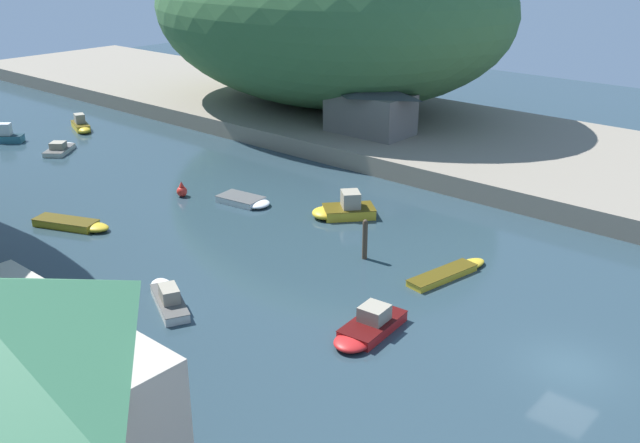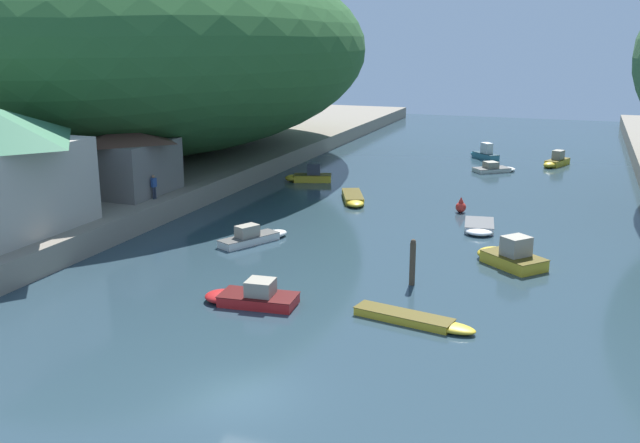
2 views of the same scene
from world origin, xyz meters
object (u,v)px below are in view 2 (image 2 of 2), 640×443
at_px(boat_moored_right, 509,256).
at_px(boat_cabin_cruiser, 495,169).
at_px(boat_near_quay, 308,176).
at_px(boat_far_right_bank, 484,154).
at_px(boat_white_cruiser, 250,296).
at_px(person_on_quay, 154,185).
at_px(boat_far_upstream, 418,320).
at_px(boat_small_dinghy, 479,227).
at_px(boat_mid_channel, 556,161).
at_px(boathouse_shed, 122,159).
at_px(boat_navy_launch, 255,237).
at_px(boat_red_skiff, 353,199).
at_px(channel_buoy_near, 461,206).

xyz_separation_m(boat_moored_right, boat_cabin_cruiser, (-4.18, 28.56, -0.23)).
height_order(boat_near_quay, boat_far_right_bank, boat_far_right_bank).
height_order(boat_white_cruiser, person_on_quay, person_on_quay).
height_order(boat_white_cruiser, boat_cabin_cruiser, boat_white_cruiser).
xyz_separation_m(boat_moored_right, boat_far_upstream, (-2.94, -10.16, -0.34)).
bearing_deg(boat_far_upstream, boat_moored_right, 174.62).
bearing_deg(boat_far_upstream, boat_small_dinghy, -170.44).
xyz_separation_m(boat_far_right_bank, boat_mid_channel, (7.25, -1.71, -0.07)).
bearing_deg(boathouse_shed, boat_white_cruiser, -39.04).
relative_size(boat_near_quay, boat_white_cruiser, 0.92).
relative_size(boat_navy_launch, boat_red_skiff, 0.92).
distance_m(boat_small_dinghy, boat_far_right_bank, 28.92).
height_order(boat_white_cruiser, boat_small_dinghy, boat_white_cruiser).
bearing_deg(boat_cabin_cruiser, boat_moored_right, -29.75).
bearing_deg(channel_buoy_near, boat_red_skiff, 176.37).
bearing_deg(boat_cabin_cruiser, boathouse_shed, -80.12).
height_order(boat_small_dinghy, boat_far_upstream, boat_small_dinghy).
height_order(boat_moored_right, boat_small_dinghy, boat_moored_right).
bearing_deg(person_on_quay, boathouse_shed, 78.55).
height_order(boathouse_shed, channel_buoy_near, boathouse_shed).
bearing_deg(boat_mid_channel, channel_buoy_near, 96.68).
bearing_deg(boat_red_skiff, boat_far_upstream, 91.84).
bearing_deg(boathouse_shed, boat_near_quay, 61.46).
xyz_separation_m(boat_cabin_cruiser, boat_far_right_bank, (-2.01, 6.89, 0.22)).
bearing_deg(boat_white_cruiser, boat_cabin_cruiser, -15.21).
relative_size(boat_white_cruiser, boat_navy_launch, 0.94).
height_order(boat_small_dinghy, boat_cabin_cruiser, boat_cabin_cruiser).
bearing_deg(boat_navy_launch, channel_buoy_near, 74.78).
bearing_deg(channel_buoy_near, boat_small_dinghy, -66.73).
bearing_deg(boat_red_skiff, boat_mid_channel, -145.33).
xyz_separation_m(boat_small_dinghy, channel_buoy_near, (-1.99, 4.62, 0.22)).
xyz_separation_m(boat_near_quay, boat_small_dinghy, (16.52, -11.34, -0.26)).
height_order(boat_moored_right, boat_red_skiff, boat_moored_right).
height_order(boat_white_cruiser, boat_far_right_bank, boat_far_right_bank).
height_order(boat_moored_right, boat_navy_launch, boat_moored_right).
distance_m(boat_navy_launch, boat_red_skiff, 13.00).
relative_size(boathouse_shed, channel_buoy_near, 5.98).
bearing_deg(boat_cabin_cruiser, channel_buoy_near, -39.40).
relative_size(boat_near_quay, boat_far_upstream, 0.74).
relative_size(boat_small_dinghy, boat_far_upstream, 0.72).
bearing_deg(channel_buoy_near, boat_moored_right, -68.08).
xyz_separation_m(boat_red_skiff, person_on_quay, (-11.19, -10.27, 2.27)).
xyz_separation_m(boat_red_skiff, channel_buoy_near, (8.39, -0.53, 0.20)).
xyz_separation_m(boat_near_quay, channel_buoy_near, (14.53, -6.72, -0.04)).
relative_size(boathouse_shed, person_on_quay, 4.07).
distance_m(boathouse_shed, person_on_quay, 3.76).
xyz_separation_m(boat_moored_right, boat_mid_channel, (1.07, 33.74, -0.07)).
distance_m(boat_cabin_cruiser, boat_mid_channel, 7.37).
height_order(boat_mid_channel, channel_buoy_near, boat_mid_channel).
height_order(boat_cabin_cruiser, person_on_quay, person_on_quay).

